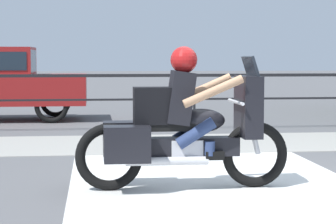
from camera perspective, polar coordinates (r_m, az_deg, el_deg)
The scene contains 5 objects.
ground_plane at distance 7.66m, azimuth 8.55°, elevation -5.99°, with size 120.00×120.00×0.00m, color #565659.
sidewalk_band at distance 10.94m, azimuth 3.92°, elevation -2.68°, with size 44.00×2.40×0.01m, color #99968E.
crosswalk_band at distance 7.33m, azimuth 4.15°, elevation -6.40°, with size 3.23×6.00×0.01m, color silver.
fence_railing at distance 12.86m, azimuth 2.31°, elevation 2.31°, with size 36.00×0.05×1.10m.
motorcycle at distance 7.05m, azimuth 1.20°, elevation -1.24°, with size 2.32×0.76×1.54m.
Camera 1 is at (-1.97, -7.27, 1.43)m, focal length 70.00 mm.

